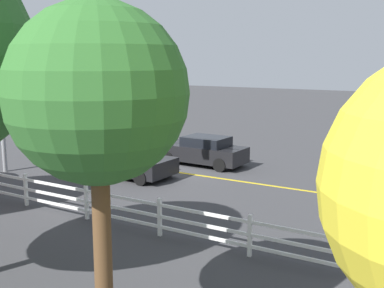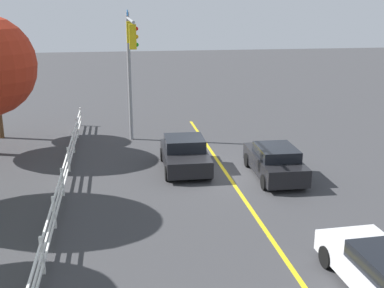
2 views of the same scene
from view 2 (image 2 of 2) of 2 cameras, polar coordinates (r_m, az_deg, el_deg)
name	(u,v)px [view 2 (image 2 of 2)]	position (r m, az deg, el deg)	size (l,w,h in m)	color
ground_plane	(226,173)	(21.49, 4.10, -3.48)	(120.00, 120.00, 0.00)	#38383A
lane_center_stripe	(251,209)	(17.90, 7.06, -7.73)	(28.00, 0.16, 0.01)	gold
signal_assembly	(130,54)	(23.96, -7.42, 10.66)	(7.31, 0.38, 7.04)	gray
car_0	(275,162)	(21.05, 9.88, -2.09)	(4.34, 1.98, 1.42)	black
car_3	(185,154)	(21.75, -0.87, -1.24)	(4.05, 2.13, 1.46)	black
white_rail_fence	(58,195)	(18.07, -15.72, -5.94)	(26.10, 0.10, 1.15)	white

